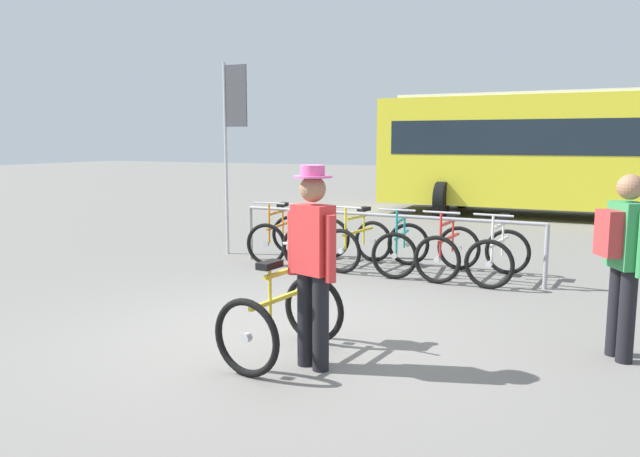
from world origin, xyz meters
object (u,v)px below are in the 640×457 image
object	(u,v)px
racked_bike_orange	(279,237)
racked_bike_black	(317,240)
bus_distant	(586,148)
person_with_featured_bike	(313,259)
racked_bike_red	(449,251)
featured_bicycle	(291,302)
pedestrian_with_backpack	(623,255)
racked_bike_white	(499,255)
banner_flag	(232,122)
racked_bike_yellow	(358,244)
racked_bike_teal	(402,247)

from	to	relation	value
racked_bike_orange	racked_bike_black	distance (m)	0.70
bus_distant	racked_bike_black	bearing A→B (deg)	-114.94
racked_bike_orange	person_with_featured_bike	size ratio (longest dim) A/B	0.66
racked_bike_red	featured_bicycle	bearing A→B (deg)	-98.61
person_with_featured_bike	pedestrian_with_backpack	size ratio (longest dim) A/B	1.05
racked_bike_white	person_with_featured_bike	world-z (taller)	person_with_featured_bike
racked_bike_red	featured_bicycle	distance (m)	3.83
racked_bike_white	banner_flag	size ratio (longest dim) A/B	0.36
featured_bicycle	banner_flag	bearing A→B (deg)	128.20
racked_bike_orange	racked_bike_yellow	bearing A→B (deg)	-2.14
banner_flag	racked_bike_black	bearing A→B (deg)	-4.20
racked_bike_black	racked_bike_yellow	size ratio (longest dim) A/B	0.97
racked_bike_black	racked_bike_yellow	xyz separation A→B (m)	(0.70, -0.03, -0.00)
racked_bike_teal	featured_bicycle	xyz separation A→B (m)	(0.13, -3.81, 0.12)
racked_bike_teal	person_with_featured_bike	bearing A→B (deg)	-83.63
person_with_featured_bike	bus_distant	distance (m)	12.11
racked_bike_orange	person_with_featured_bike	world-z (taller)	person_with_featured_bike
racked_bike_yellow	banner_flag	xyz separation A→B (m)	(-2.31, 0.14, 1.86)
racked_bike_black	racked_bike_red	xyz separation A→B (m)	(2.10, -0.08, 0.00)
pedestrian_with_backpack	racked_bike_orange	bearing A→B (deg)	150.36
bus_distant	racked_bike_white	bearing A→B (deg)	-96.14
racked_bike_teal	bus_distant	size ratio (longest dim) A/B	0.12
racked_bike_red	racked_bike_orange	bearing A→B (deg)	177.86
racked_bike_white	bus_distant	distance (m)	8.13
pedestrian_with_backpack	bus_distant	xyz separation A→B (m)	(-0.56, 10.63, 0.80)
racked_bike_teal	banner_flag	bearing A→B (deg)	176.76
person_with_featured_bike	racked_bike_black	bearing A→B (deg)	114.36
racked_bike_black	featured_bicycle	size ratio (longest dim) A/B	0.92
bus_distant	banner_flag	bearing A→B (deg)	-124.20
racked_bike_yellow	person_with_featured_bike	distance (m)	4.26
person_with_featured_bike	banner_flag	world-z (taller)	banner_flag
racked_bike_red	pedestrian_with_backpack	bearing A→B (deg)	-51.82
racked_bike_yellow	racked_bike_red	bearing A→B (deg)	-2.14
person_with_featured_bike	racked_bike_orange	bearing A→B (deg)	121.80
racked_bike_white	person_with_featured_bike	distance (m)	4.13
racked_bike_yellow	racked_bike_red	size ratio (longest dim) A/B	1.03
featured_bicycle	bus_distant	bearing A→B (deg)	79.71
featured_bicycle	pedestrian_with_backpack	bearing A→B (deg)	22.14
racked_bike_red	bus_distant	xyz separation A→B (m)	(1.56, 7.94, 1.37)
bus_distant	racked_bike_orange	bearing A→B (deg)	-119.06
racked_bike_orange	banner_flag	bearing A→B (deg)	174.23
pedestrian_with_backpack	banner_flag	distance (m)	6.63
racked_bike_red	bus_distant	distance (m)	8.21
racked_bike_yellow	racked_bike_white	distance (m)	2.10
racked_bike_black	racked_bike_yellow	distance (m)	0.70
racked_bike_teal	featured_bicycle	bearing A→B (deg)	-88.10
racked_bike_teal	person_with_featured_bike	world-z (taller)	person_with_featured_bike
bus_distant	banner_flag	size ratio (longest dim) A/B	3.13
racked_bike_red	pedestrian_with_backpack	distance (m)	3.47
bus_distant	racked_bike_red	bearing A→B (deg)	-101.09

